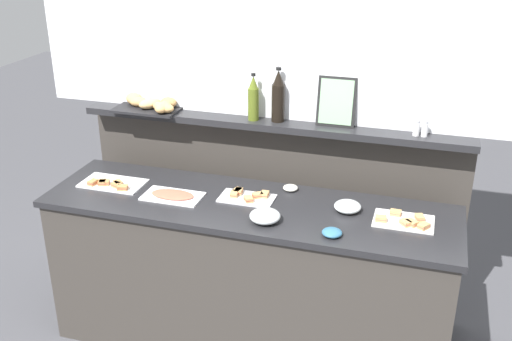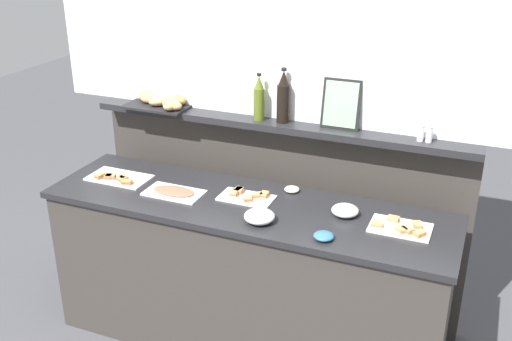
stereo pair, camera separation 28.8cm
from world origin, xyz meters
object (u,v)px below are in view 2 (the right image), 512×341
sandwich_platter_front (401,228)px  bread_basket (162,102)px  glass_bowl_medium (259,217)px  wine_bottle_dark (283,98)px  condiment_bowl_red (292,189)px  sandwich_platter_rear (118,178)px  pepper_shaker (429,134)px  framed_picture (341,104)px  olive_oil_bottle (259,99)px  glass_bowl_large (345,211)px  salt_shaker (421,133)px  condiment_bowl_teal (324,236)px  cold_cuts_platter (174,192)px  sandwich_platter_side (246,196)px

sandwich_platter_front → bread_basket: 1.65m
glass_bowl_medium → wine_bottle_dark: wine_bottle_dark is taller
sandwich_platter_front → condiment_bowl_red: 0.68m
sandwich_platter_rear → pepper_shaker: 1.78m
glass_bowl_medium → framed_picture: size_ratio=0.57×
wine_bottle_dark → olive_oil_bottle: 0.14m
wine_bottle_dark → condiment_bowl_red: bearing=-56.5°
glass_bowl_large → condiment_bowl_red: (-0.35, 0.16, -0.01)m
pepper_shaker → olive_oil_bottle: bearing=-180.0°
sandwich_platter_front → salt_shaker: salt_shaker is taller
pepper_shaker → bread_basket: size_ratio=0.21×
salt_shaker → condiment_bowl_red: bearing=-164.2°
glass_bowl_medium → bread_basket: (-0.89, 0.57, 0.34)m
pepper_shaker → bread_basket: bearing=-179.6°
sandwich_platter_front → condiment_bowl_teal: size_ratio=3.03×
cold_cuts_platter → bread_basket: size_ratio=0.79×
sandwich_platter_front → cold_cuts_platter: 1.25m
condiment_bowl_red → salt_shaker: (0.64, 0.18, 0.36)m
glass_bowl_medium → condiment_bowl_teal: bearing=-7.2°
olive_oil_bottle → pepper_shaker: bearing=0.0°
condiment_bowl_red → wine_bottle_dark: wine_bottle_dark is taller
sandwich_platter_side → bread_basket: size_ratio=0.72×
glass_bowl_large → condiment_bowl_teal: glass_bowl_large is taller
sandwich_platter_side → sandwich_platter_front: 0.85m
sandwich_platter_side → sandwich_platter_front: bearing=-2.2°
condiment_bowl_teal → condiment_bowl_red: condiment_bowl_teal is taller
glass_bowl_large → sandwich_platter_rear: bearing=-177.1°
sandwich_platter_front → wine_bottle_dark: size_ratio=0.95×
pepper_shaker → cold_cuts_platter: bearing=-160.4°
sandwich_platter_side → wine_bottle_dark: (0.07, 0.37, 0.46)m
sandwich_platter_front → condiment_bowl_red: size_ratio=3.54×
condiment_bowl_red → salt_shaker: 0.76m
glass_bowl_medium → condiment_bowl_red: size_ratio=1.87×
pepper_shaker → bread_basket: (-1.61, -0.01, -0.01)m
pepper_shaker → glass_bowl_medium: bearing=-141.1°
cold_cuts_platter → framed_picture: 1.05m
framed_picture → wine_bottle_dark: bearing=-176.3°
sandwich_platter_front → condiment_bowl_teal: bearing=-144.0°
condiment_bowl_teal → framed_picture: bearing=100.2°
glass_bowl_large → olive_oil_bottle: (-0.62, 0.35, 0.43)m
condiment_bowl_red → sandwich_platter_rear: bearing=-166.8°
cold_cuts_platter → salt_shaker: 1.38m
sandwich_platter_side → olive_oil_bottle: bearing=101.5°
olive_oil_bottle → condiment_bowl_teal: bearing=-46.6°
sandwich_platter_front → condiment_bowl_teal: 0.40m
glass_bowl_large → salt_shaker: salt_shaker is taller
sandwich_platter_side → sandwich_platter_rear: bearing=-175.8°
sandwich_platter_front → bread_basket: size_ratio=0.72×
salt_shaker → framed_picture: framed_picture is taller
sandwich_platter_rear → framed_picture: (1.20, 0.45, 0.46)m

